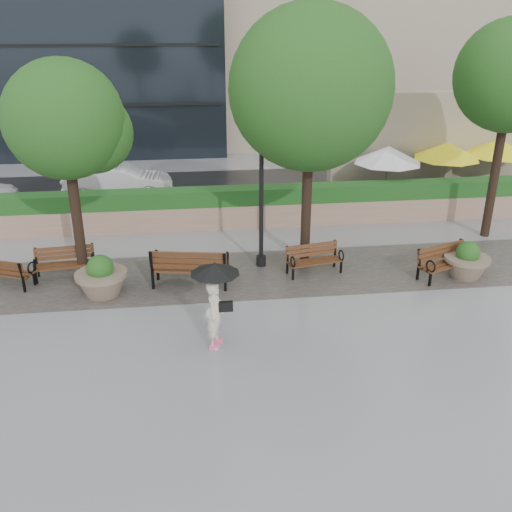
{
  "coord_description": "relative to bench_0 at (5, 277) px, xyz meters",
  "views": [
    {
      "loc": [
        -1.05,
        -11.43,
        6.76
      ],
      "look_at": [
        0.58,
        1.72,
        1.1
      ],
      "focal_mm": 40.0,
      "sensor_mm": 36.0,
      "label": 1
    }
  ],
  "objects": [
    {
      "name": "tree_0",
      "position": [
        2.15,
        0.44,
        3.94
      ],
      "size": [
        3.16,
        3.01,
        5.82
      ],
      "color": "black",
      "rests_on": "ground"
    },
    {
      "name": "bench_2",
      "position": [
        4.94,
        -0.61,
        0.07
      ],
      "size": [
        2.13,
        1.17,
        1.09
      ],
      "rotation": [
        0.0,
        0.0,
        2.95
      ],
      "color": "#5A2F1A",
      "rests_on": "ground"
    },
    {
      "name": "bench_0",
      "position": [
        0.0,
        0.0,
        0.0
      ],
      "size": [
        1.67,
        1.17,
        0.84
      ],
      "rotation": [
        0.0,
        0.0,
        2.75
      ],
      "color": "#5A2F1A",
      "rests_on": "ground"
    },
    {
      "name": "bench_3",
      "position": [
        8.4,
        -0.25,
        -0.01
      ],
      "size": [
        1.62,
        0.9,
        0.82
      ],
      "rotation": [
        0.0,
        0.0,
        0.2
      ],
      "color": "#5A2F1A",
      "rests_on": "ground"
    },
    {
      "name": "cafe_wall",
      "position": [
        15.54,
        6.91,
        1.75
      ],
      "size": [
        10.0,
        0.6,
        4.0
      ],
      "primitive_type": "cube",
      "color": "tan",
      "rests_on": "ground"
    },
    {
      "name": "planter_left",
      "position": [
        2.66,
        -0.88,
        0.18
      ],
      "size": [
        1.32,
        1.32,
        1.11
      ],
      "color": "#7F6B56",
      "rests_on": "ground"
    },
    {
      "name": "lamppost",
      "position": [
        6.99,
        0.46,
        1.45
      ],
      "size": [
        0.28,
        0.28,
        3.87
      ],
      "color": "black",
      "rests_on": "ground"
    },
    {
      "name": "car_right",
      "position": [
        2.29,
        7.59,
        0.44
      ],
      "size": [
        4.17,
        1.48,
        1.37
      ],
      "primitive_type": "imported",
      "rotation": [
        0.0,
        0.0,
        1.58
      ],
      "color": "silver",
      "rests_on": "ground"
    },
    {
      "name": "hedge_wall",
      "position": [
        6.04,
        3.91,
        0.41
      ],
      "size": [
        24.0,
        0.8,
        1.35
      ],
      "color": "tan",
      "rests_on": "ground"
    },
    {
      "name": "cobble_strip",
      "position": [
        6.04,
        -0.09,
        -0.24
      ],
      "size": [
        28.0,
        3.2,
        0.01
      ],
      "primitive_type": "cube",
      "color": "#383330",
      "rests_on": "ground"
    },
    {
      "name": "asphalt_street",
      "position": [
        6.04,
        7.91,
        -0.25
      ],
      "size": [
        40.0,
        7.0,
        0.0
      ],
      "primitive_type": "cube",
      "color": "black",
      "rests_on": "ground"
    },
    {
      "name": "bench_4",
      "position": [
        11.94,
        -0.93,
        0.01
      ],
      "size": [
        1.77,
        1.22,
        0.89
      ],
      "rotation": [
        0.0,
        0.0,
        0.38
      ],
      "color": "#5A2F1A",
      "rests_on": "ground"
    },
    {
      "name": "bench_1",
      "position": [
        1.53,
        0.32,
        0.0
      ],
      "size": [
        1.65,
        0.8,
        0.85
      ],
      "rotation": [
        0.0,
        0.0,
        0.11
      ],
      "color": "#5A2F1A",
      "rests_on": "ground"
    },
    {
      "name": "tree_1",
      "position": [
        8.46,
        0.71,
        4.56
      ],
      "size": [
        4.35,
        4.35,
        7.11
      ],
      "color": "black",
      "rests_on": "ground"
    },
    {
      "name": "patio_umb_yellow_a",
      "position": [
        14.7,
        5.63,
        1.74
      ],
      "size": [
        2.5,
        2.5,
        2.3
      ],
      "color": "black",
      "rests_on": "ground"
    },
    {
      "name": "pedestrian",
      "position": [
        5.45,
        -3.67,
        0.94
      ],
      "size": [
        1.06,
        1.06,
        1.95
      ],
      "rotation": [
        0.0,
        0.0,
        1.22
      ],
      "color": "beige",
      "rests_on": "ground"
    },
    {
      "name": "patio_umb_white",
      "position": [
        12.28,
        5.24,
        1.74
      ],
      "size": [
        2.5,
        2.5,
        2.3
      ],
      "color": "black",
      "rests_on": "ground"
    },
    {
      "name": "ground",
      "position": [
        6.04,
        -3.09,
        -0.25
      ],
      "size": [
        100.0,
        100.0,
        0.0
      ],
      "primitive_type": "plane",
      "color": "gray",
      "rests_on": "ground"
    },
    {
      "name": "patio_umb_yellow_b",
      "position": [
        16.89,
        5.94,
        1.74
      ],
      "size": [
        2.5,
        2.5,
        2.3
      ],
      "color": "black",
      "rests_on": "ground"
    },
    {
      "name": "cafe_hedge",
      "position": [
        15.04,
        4.71,
        0.2
      ],
      "size": [
        8.0,
        0.5,
        0.9
      ],
      "primitive_type": "cube",
      "color": "#1D501A",
      "rests_on": "ground"
    },
    {
      "name": "planter_right",
      "position": [
        12.51,
        -0.97,
        0.16
      ],
      "size": [
        1.24,
        1.24,
        1.04
      ],
      "color": "#7F6B56",
      "rests_on": "ground"
    }
  ]
}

